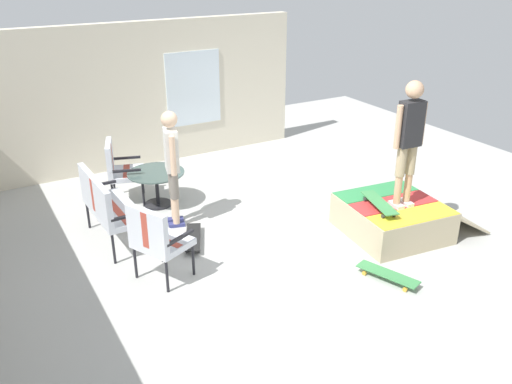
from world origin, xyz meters
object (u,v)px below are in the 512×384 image
object	(u,v)px
skate_ramp	(394,217)
patio_table	(157,182)
skateboard_spare	(388,274)
patio_bench	(106,203)
skateboard_by_bench	(193,237)
person_watching	(172,160)
patio_chair_by_wall	(156,237)
person_skater	(409,135)
skateboard_on_ramp	(379,203)
patio_chair_near_house	(119,166)

from	to	relation	value
skate_ramp	patio_table	distance (m)	3.69
patio_table	skateboard_spare	distance (m)	3.91
skate_ramp	patio_bench	bearing A→B (deg)	64.36
skateboard_by_bench	person_watching	bearing A→B (deg)	-0.84
person_watching	skateboard_by_bench	world-z (taller)	person_watching
skate_ramp	skateboard_spare	distance (m)	1.32
patio_chair_by_wall	skateboard_spare	world-z (taller)	patio_chair_by_wall
person_skater	skateboard_on_ramp	xyz separation A→B (m)	(0.07, 0.34, -0.95)
skate_ramp	skateboard_on_ramp	xyz separation A→B (m)	(-0.05, 0.35, 0.33)
patio_chair_by_wall	skateboard_by_bench	xyz separation A→B (m)	(0.65, -0.75, -0.53)
patio_table	person_watching	bearing A→B (deg)	-179.98
patio_bench	person_skater	size ratio (longest dim) A/B	0.72
skate_ramp	patio_table	bearing A→B (deg)	45.60
patio_bench	skate_ramp	bearing A→B (deg)	-115.64
patio_chair_by_wall	skateboard_by_bench	distance (m)	1.13
patio_bench	patio_table	xyz separation A→B (m)	(0.83, -1.02, -0.21)
patio_bench	patio_chair_by_wall	xyz separation A→B (m)	(-1.25, -0.26, -0.00)
person_watching	skateboard_by_bench	size ratio (longest dim) A/B	2.15
person_skater	patio_bench	bearing A→B (deg)	62.81
skate_ramp	skateboard_spare	bearing A→B (deg)	134.67
patio_table	person_watching	world-z (taller)	person_watching
skateboard_spare	skateboard_on_ramp	size ratio (longest dim) A/B	1.00
patio_bench	patio_chair_by_wall	distance (m)	1.28
patio_chair_near_house	skateboard_by_bench	xyz separation A→B (m)	(-1.85, -0.45, -0.53)
skate_ramp	patio_table	size ratio (longest dim) A/B	2.28
patio_chair_near_house	patio_chair_by_wall	size ratio (longest dim) A/B	1.00
patio_bench	patio_table	size ratio (longest dim) A/B	1.41
skate_ramp	person_watching	bearing A→B (deg)	55.27
person_skater	skateboard_on_ramp	distance (m)	1.02
patio_table	person_skater	xyz separation A→B (m)	(-2.70, -2.62, 1.12)
skateboard_spare	patio_bench	bearing A→B (deg)	45.56
skateboard_by_bench	patio_table	bearing A→B (deg)	-0.39
skate_ramp	patio_chair_by_wall	size ratio (longest dim) A/B	2.02
patio_chair_near_house	skateboard_by_bench	size ratio (longest dim) A/B	1.26
person_skater	skateboard_by_bench	xyz separation A→B (m)	(1.28, 2.63, -1.44)
person_watching	person_skater	bearing A→B (deg)	-126.53
person_skater	skateboard_on_ramp	bearing A→B (deg)	78.14
skateboard_on_ramp	patio_chair_near_house	bearing A→B (deg)	41.93
patio_bench	patio_chair_near_house	size ratio (longest dim) A/B	1.24
person_watching	skateboard_on_ramp	size ratio (longest dim) A/B	2.11
skate_ramp	skateboard_by_bench	bearing A→B (deg)	66.33
patio_table	skate_ramp	bearing A→B (deg)	-134.40
patio_bench	patio_chair_near_house	world-z (taller)	same
patio_chair_by_wall	patio_bench	bearing A→B (deg)	11.70
patio_chair_near_house	skateboard_spare	xyz separation A→B (m)	(-3.93, -2.17, -0.53)
skateboard_spare	patio_chair_by_wall	bearing A→B (deg)	60.03
person_watching	patio_chair_by_wall	bearing A→B (deg)	150.02
skateboard_by_bench	skateboard_spare	distance (m)	2.69
person_watching	skateboard_spare	world-z (taller)	person_watching
patio_table	skateboard_on_ramp	bearing A→B (deg)	-138.99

